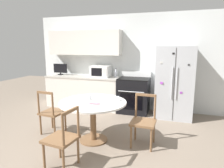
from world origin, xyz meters
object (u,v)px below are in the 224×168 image
Objects in this scene: countertop_tv at (60,69)px; refrigerator at (174,82)px; oven_range at (134,95)px; dining_chair_left at (52,113)px; dining_chair_right at (143,122)px; candle_glass at (89,98)px; microwave at (101,71)px; dining_chair_near at (62,139)px; counter_bottle at (116,74)px.

refrigerator is at bearing -2.70° from countertop_tv.
oven_range reaches higher than dining_chair_left.
candle_glass is at bearing 1.76° from dining_chair_right.
refrigerator reaches higher than microwave.
countertop_tv reaches higher than microwave.
dining_chair_left is at bearing -174.93° from candle_glass.
oven_range is (-1.01, 0.05, -0.40)m from refrigerator.
dining_chair_near is at bearing -88.27° from candle_glass.
oven_range is 1.85m from candle_glass.
dining_chair_right and dining_chair_near have the same top height.
oven_range is 1.20× the size of dining_chair_right.
countertop_tv is 0.47× the size of dining_chair_near.
dining_chair_left is 1.83m from dining_chair_right.
countertop_tv is 3.46m from dining_chair_near.
microwave is 2.43m from dining_chair_right.
counter_bottle is 0.27× the size of dining_chair_left.
oven_range is 1.20× the size of dining_chair_near.
counter_bottle is 2.18m from dining_chair_left.
counter_bottle is 2.25m from dining_chair_right.
microwave is 2.12× the size of counter_bottle.
refrigerator is at bearing -7.05° from counter_bottle.
candle_glass is at bearing 10.60° from dining_chair_left.
dining_chair_right is at bearing -60.29° from counter_bottle.
countertop_tv is (-3.28, 0.15, 0.21)m from refrigerator.
countertop_tv reaches higher than dining_chair_near.
dining_chair_left is 1.26m from dining_chair_near.
refrigerator is at bearing -3.38° from microwave.
refrigerator is at bearing -21.30° from dining_chair_near.
dining_chair_left is at bearing -100.03° from microwave.
microwave is at bearing 176.14° from oven_range.
countertop_tv is at bearing 178.33° from microwave.
microwave is at bearing 17.05° from dining_chair_near.
dining_chair_near is (1.80, -2.88, -0.64)m from countertop_tv.
oven_range is 4.36× the size of counter_bottle.
microwave is at bearing -49.14° from dining_chair_right.
counter_bottle reaches higher than dining_chair_right.
counter_bottle is (-0.55, 0.14, 0.53)m from oven_range.
oven_range is at bearing -2.60° from countertop_tv.
refrigerator is 1.93× the size of dining_chair_near.
dining_chair_left and dining_chair_right have the same top height.
dining_chair_near is (-0.47, -2.78, -0.03)m from oven_range.
microwave is 0.58× the size of dining_chair_right.
counter_bottle is 2.97m from dining_chair_near.
refrigerator is 2.94m from dining_chair_left.
microwave is 1.31m from countertop_tv.
countertop_tv reaches higher than counter_bottle.
oven_range is at bearing 74.16° from candle_glass.
microwave is at bearing 176.62° from refrigerator.
dining_chair_right is at bearing -105.78° from refrigerator.
candle_glass is at bearing -75.76° from microwave.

